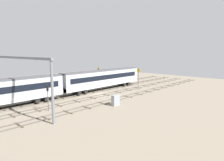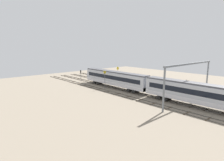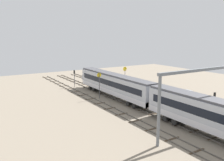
{
  "view_description": "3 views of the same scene",
  "coord_description": "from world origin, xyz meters",
  "views": [
    {
      "loc": [
        -30.42,
        -32.48,
        9.35
      ],
      "look_at": [
        6.81,
        1.91,
        2.05
      ],
      "focal_mm": 32.04,
      "sensor_mm": 36.0,
      "label": 1
    },
    {
      "loc": [
        -35.02,
        38.55,
        11.9
      ],
      "look_at": [
        5.83,
        1.84,
        1.91
      ],
      "focal_mm": 29.29,
      "sensor_mm": 36.0,
      "label": 2
    },
    {
      "loc": [
        -36.2,
        27.88,
        12.62
      ],
      "look_at": [
        4.38,
        2.65,
        3.59
      ],
      "focal_mm": 37.99,
      "sensor_mm": 36.0,
      "label": 3
    }
  ],
  "objects": [
    {
      "name": "overhead_gantry",
      "position": [
        -17.22,
        -0.05,
        6.6
      ],
      "size": [
        0.4,
        20.37,
        8.62
      ],
      "color": "slate",
      "rests_on": "ground"
    },
    {
      "name": "track_second_far",
      "position": [
        -0.0,
        7.06,
        0.07
      ],
      "size": [
        74.63,
        2.4,
        0.16
      ],
      "color": "#59544C",
      "rests_on": "ground"
    },
    {
      "name": "relay_cabinet",
      "position": [
        -4.9,
        -9.78,
        0.92
      ],
      "size": [
        1.59,
        0.67,
        1.85
      ],
      "color": "gray",
      "rests_on": "ground"
    },
    {
      "name": "track_second_near",
      "position": [
        0.0,
        -2.35,
        0.07
      ],
      "size": [
        74.63,
        2.4,
        0.16
      ],
      "color": "#59544C",
      "rests_on": "ground"
    },
    {
      "name": "ground_plane",
      "position": [
        0.0,
        0.0,
        0.0
      ],
      "size": [
        90.63,
        90.63,
        0.0
      ],
      "primitive_type": "plane",
      "color": "gray"
    },
    {
      "name": "speed_sign_mid_trackside",
      "position": [
        9.66,
        -4.27,
        3.57
      ],
      "size": [
        0.14,
        1.01,
        5.39
      ],
      "color": "#4C4C51",
      "rests_on": "ground"
    },
    {
      "name": "signal_light_trackside_approach",
      "position": [
        -14.62,
        -4.05,
        2.72
      ],
      "size": [
        0.31,
        0.32,
        4.12
      ],
      "color": "#4C4C51",
      "rests_on": "ground"
    },
    {
      "name": "signal_light_trackside_departure",
      "position": [
        18.25,
        5.11,
        2.78
      ],
      "size": [
        0.31,
        0.32,
        4.22
      ],
      "color": "#4C4C51",
      "rests_on": "ground"
    },
    {
      "name": "track_near_foreground",
      "position": [
        -0.0,
        -7.06,
        0.07
      ],
      "size": [
        74.63,
        2.4,
        0.16
      ],
      "color": "#59544C",
      "rests_on": "ground"
    },
    {
      "name": "track_with_train",
      "position": [
        0.0,
        2.35,
        0.06
      ],
      "size": [
        74.63,
        2.4,
        0.16
      ],
      "color": "#59544C",
      "rests_on": "ground"
    },
    {
      "name": "train",
      "position": [
        -7.57,
        2.35,
        2.66
      ],
      "size": [
        50.4,
        3.24,
        4.8
      ],
      "color": "#B7BCC6",
      "rests_on": "ground"
    },
    {
      "name": "speed_sign_near_foreground",
      "position": [
        5.21,
        5.19,
        3.45
      ],
      "size": [
        0.14,
        0.93,
        5.31
      ],
      "color": "#4C4C51",
      "rests_on": "ground"
    }
  ]
}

